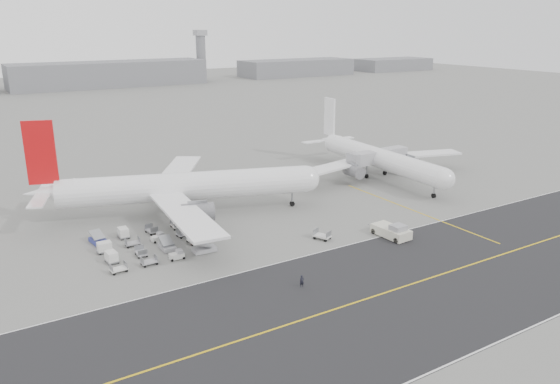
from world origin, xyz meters
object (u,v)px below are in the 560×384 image
control_tower (201,54)px  ground_crew_a (302,281)px  airliner_a (180,187)px  jet_bridge (379,157)px  pushback_tug (392,231)px  airliner_b (377,157)px

control_tower → ground_crew_a: bearing=-111.1°
control_tower → airliner_a: (-109.42, -238.45, -10.79)m
ground_crew_a → jet_bridge: bearing=50.7°
control_tower → pushback_tug: size_ratio=3.45×
airliner_b → jet_bridge: bearing=4.2°
airliner_b → ground_crew_a: (-46.77, -38.09, -3.83)m
airliner_a → pushback_tug: (26.25, -29.80, -4.41)m
airliner_b → control_tower: bearing=78.4°
airliner_a → jet_bridge: (50.13, 0.90, -0.82)m
airliner_b → jet_bridge: size_ratio=2.68×
pushback_tug → control_tower: bearing=69.1°
control_tower → airliner_a: 262.58m
control_tower → pushback_tug: bearing=-107.2°
jet_bridge → control_tower: bearing=73.5°
jet_bridge → airliner_b: bearing=179.2°
control_tower → ground_crew_a: size_ratio=17.52×
airliner_a → ground_crew_a: bearing=-156.8°
airliner_b → airliner_a: bearing=-176.5°
airliner_b → ground_crew_a: airliner_b is taller
ground_crew_a → pushback_tug: bearing=29.4°
airliner_b → ground_crew_a: 60.44m
airliner_b → pushback_tug: airliner_b is taller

